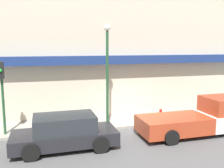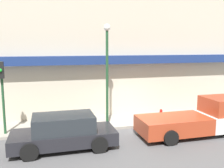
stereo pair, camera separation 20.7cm
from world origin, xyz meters
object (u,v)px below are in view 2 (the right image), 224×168
object	(u,v)px
pickup_truck	(201,119)
fire_hydrant	(161,114)
traffic_light	(2,85)
street_lamp	(107,63)
parked_car	(64,132)

from	to	relation	value
pickup_truck	fire_hydrant	xyz separation A→B (m)	(-0.93, 2.60, -0.37)
pickup_truck	traffic_light	distance (m)	9.98
fire_hydrant	street_lamp	xyz separation A→B (m)	(-3.44, -0.49, 3.11)
fire_hydrant	street_lamp	distance (m)	4.67
pickup_truck	traffic_light	size ratio (longest dim) A/B	1.61
pickup_truck	parked_car	world-z (taller)	pickup_truck
pickup_truck	traffic_light	world-z (taller)	traffic_light
street_lamp	traffic_light	xyz separation A→B (m)	(-5.20, 0.04, -0.94)
parked_car	fire_hydrant	bearing A→B (deg)	21.97
parked_car	street_lamp	xyz separation A→B (m)	(2.49, 2.12, 2.82)
pickup_truck	parked_car	size ratio (longest dim) A/B	1.27
fire_hydrant	traffic_light	size ratio (longest dim) A/B	0.16
parked_car	pickup_truck	bearing A→B (deg)	-1.72
pickup_truck	fire_hydrant	world-z (taller)	pickup_truck
fire_hydrant	street_lamp	world-z (taller)	street_lamp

